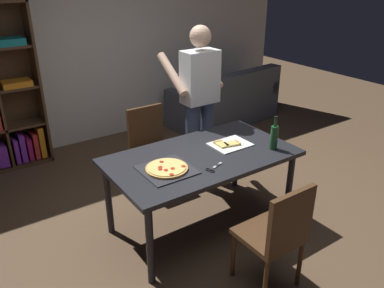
% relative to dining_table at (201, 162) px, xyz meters
% --- Properties ---
extents(ground_plane, '(12.00, 12.00, 0.00)m').
position_rel_dining_table_xyz_m(ground_plane, '(0.00, 0.00, -0.68)').
color(ground_plane, brown).
extents(back_wall, '(6.40, 0.10, 2.80)m').
position_rel_dining_table_xyz_m(back_wall, '(0.00, 2.60, 0.72)').
color(back_wall, silver).
rests_on(back_wall, ground_plane).
extents(dining_table, '(1.67, 0.94, 0.75)m').
position_rel_dining_table_xyz_m(dining_table, '(0.00, 0.00, 0.00)').
color(dining_table, '#232328').
rests_on(dining_table, ground_plane).
extents(chair_near_camera, '(0.42, 0.42, 0.90)m').
position_rel_dining_table_xyz_m(chair_near_camera, '(-0.00, -0.95, -0.17)').
color(chair_near_camera, '#472D19').
rests_on(chair_near_camera, ground_plane).
extents(chair_far_side, '(0.42, 0.42, 0.90)m').
position_rel_dining_table_xyz_m(chair_far_side, '(0.00, 0.95, -0.17)').
color(chair_far_side, '#472D19').
rests_on(chair_far_side, ground_plane).
extents(couch, '(1.79, 1.05, 0.85)m').
position_rel_dining_table_xyz_m(couch, '(1.91, 1.99, -0.37)').
color(couch, '#4C515B').
rests_on(couch, ground_plane).
extents(person_serving_pizza, '(0.55, 0.54, 1.75)m').
position_rel_dining_table_xyz_m(person_serving_pizza, '(0.49, 0.73, 0.32)').
color(person_serving_pizza, '#38476B').
rests_on(person_serving_pizza, ground_plane).
extents(pepperoni_pizza_on_tray, '(0.41, 0.41, 0.04)m').
position_rel_dining_table_xyz_m(pepperoni_pizza_on_tray, '(-0.40, -0.07, 0.09)').
color(pepperoni_pizza_on_tray, '#2D2D33').
rests_on(pepperoni_pizza_on_tray, dining_table).
extents(pizza_slices_on_towel, '(0.36, 0.28, 0.03)m').
position_rel_dining_table_xyz_m(pizza_slices_on_towel, '(0.33, 0.02, 0.08)').
color(pizza_slices_on_towel, white).
rests_on(pizza_slices_on_towel, dining_table).
extents(wine_bottle, '(0.07, 0.07, 0.32)m').
position_rel_dining_table_xyz_m(wine_bottle, '(0.62, -0.27, 0.19)').
color(wine_bottle, '#194723').
rests_on(wine_bottle, dining_table).
extents(kitchen_scissors, '(0.20, 0.11, 0.01)m').
position_rel_dining_table_xyz_m(kitchen_scissors, '(-0.08, -0.27, 0.08)').
color(kitchen_scissors, silver).
rests_on(kitchen_scissors, dining_table).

